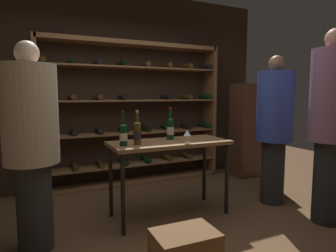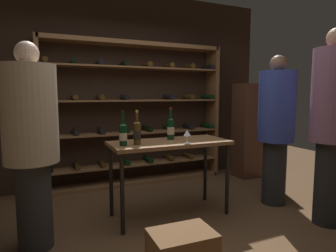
{
  "view_description": "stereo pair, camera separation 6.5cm",
  "coord_description": "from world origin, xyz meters",
  "px_view_note": "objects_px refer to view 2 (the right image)",
  "views": [
    {
      "loc": [
        -1.28,
        -2.51,
        1.38
      ],
      "look_at": [
        0.05,
        0.32,
        1.04
      ],
      "focal_mm": 31.01,
      "sensor_mm": 36.0,
      "label": 1
    },
    {
      "loc": [
        -1.22,
        -2.54,
        1.38
      ],
      "look_at": [
        0.05,
        0.32,
        1.04
      ],
      "focal_mm": 31.01,
      "sensor_mm": 36.0,
      "label": 2
    }
  ],
  "objects_px": {
    "display_cabinet": "(248,131)",
    "wine_bottle_black_capsule": "(123,134)",
    "person_guest_khaki": "(31,138)",
    "person_guest_blue_shirt": "(276,123)",
    "wine_glass_stemmed_left": "(187,134)",
    "wine_bottle_green_slim": "(137,132)",
    "tasting_table": "(170,149)",
    "person_host_in_suit": "(333,118)",
    "wine_rack": "(136,114)",
    "wine_bottle_gold_foil": "(171,128)"
  },
  "relations": [
    {
      "from": "person_host_in_suit",
      "to": "wine_rack",
      "type": "bearing_deg",
      "value": -138.23
    },
    {
      "from": "wine_rack",
      "to": "wine_bottle_green_slim",
      "type": "relative_size",
      "value": 7.75
    },
    {
      "from": "person_guest_khaki",
      "to": "wine_bottle_black_capsule",
      "type": "height_order",
      "value": "person_guest_khaki"
    },
    {
      "from": "display_cabinet",
      "to": "wine_bottle_gold_foil",
      "type": "height_order",
      "value": "display_cabinet"
    },
    {
      "from": "person_guest_blue_shirt",
      "to": "person_host_in_suit",
      "type": "relative_size",
      "value": 0.9
    },
    {
      "from": "wine_rack",
      "to": "person_host_in_suit",
      "type": "xyz_separation_m",
      "value": [
        1.42,
        -2.2,
        0.06
      ]
    },
    {
      "from": "person_guest_blue_shirt",
      "to": "wine_bottle_gold_foil",
      "type": "relative_size",
      "value": 4.99
    },
    {
      "from": "person_host_in_suit",
      "to": "wine_bottle_gold_foil",
      "type": "relative_size",
      "value": 5.51
    },
    {
      "from": "tasting_table",
      "to": "person_guest_khaki",
      "type": "bearing_deg",
      "value": -173.36
    },
    {
      "from": "person_guest_blue_shirt",
      "to": "display_cabinet",
      "type": "bearing_deg",
      "value": 49.76
    },
    {
      "from": "tasting_table",
      "to": "person_guest_blue_shirt",
      "type": "relative_size",
      "value": 0.72
    },
    {
      "from": "person_guest_khaki",
      "to": "wine_bottle_black_capsule",
      "type": "relative_size",
      "value": 5.15
    },
    {
      "from": "person_host_in_suit",
      "to": "wine_bottle_gold_foil",
      "type": "bearing_deg",
      "value": -116.66
    },
    {
      "from": "wine_glass_stemmed_left",
      "to": "person_guest_blue_shirt",
      "type": "bearing_deg",
      "value": 0.53
    },
    {
      "from": "wine_bottle_black_capsule",
      "to": "wine_bottle_green_slim",
      "type": "bearing_deg",
      "value": 3.28
    },
    {
      "from": "tasting_table",
      "to": "wine_glass_stemmed_left",
      "type": "relative_size",
      "value": 9.35
    },
    {
      "from": "display_cabinet",
      "to": "wine_bottle_green_slim",
      "type": "distance_m",
      "value": 2.49
    },
    {
      "from": "person_guest_khaki",
      "to": "person_guest_blue_shirt",
      "type": "relative_size",
      "value": 0.98
    },
    {
      "from": "tasting_table",
      "to": "wine_bottle_black_capsule",
      "type": "distance_m",
      "value": 0.6
    },
    {
      "from": "wine_bottle_black_capsule",
      "to": "wine_bottle_gold_foil",
      "type": "height_order",
      "value": "wine_bottle_gold_foil"
    },
    {
      "from": "display_cabinet",
      "to": "wine_bottle_black_capsule",
      "type": "bearing_deg",
      "value": -157.45
    },
    {
      "from": "person_guest_blue_shirt",
      "to": "wine_glass_stemmed_left",
      "type": "relative_size",
      "value": 13.0
    },
    {
      "from": "person_guest_khaki",
      "to": "person_guest_blue_shirt",
      "type": "bearing_deg",
      "value": -129.49
    },
    {
      "from": "wine_rack",
      "to": "tasting_table",
      "type": "height_order",
      "value": "wine_rack"
    },
    {
      "from": "tasting_table",
      "to": "wine_bottle_green_slim",
      "type": "bearing_deg",
      "value": -170.25
    },
    {
      "from": "wine_rack",
      "to": "wine_glass_stemmed_left",
      "type": "xyz_separation_m",
      "value": [
        0.08,
        -1.53,
        -0.11
      ]
    },
    {
      "from": "person_host_in_suit",
      "to": "wine_glass_stemmed_left",
      "type": "distance_m",
      "value": 1.51
    },
    {
      "from": "tasting_table",
      "to": "person_guest_blue_shirt",
      "type": "xyz_separation_m",
      "value": [
        1.36,
        -0.2,
        0.26
      ]
    },
    {
      "from": "person_guest_khaki",
      "to": "display_cabinet",
      "type": "xyz_separation_m",
      "value": [
        3.26,
        1.09,
        -0.23
      ]
    },
    {
      "from": "wine_bottle_black_capsule",
      "to": "display_cabinet",
      "type": "bearing_deg",
      "value": 22.55
    },
    {
      "from": "wine_rack",
      "to": "tasting_table",
      "type": "xyz_separation_m",
      "value": [
        -0.03,
        -1.31,
        -0.31
      ]
    },
    {
      "from": "tasting_table",
      "to": "person_host_in_suit",
      "type": "height_order",
      "value": "person_host_in_suit"
    },
    {
      "from": "person_guest_blue_shirt",
      "to": "wine_bottle_green_slim",
      "type": "distance_m",
      "value": 1.77
    },
    {
      "from": "wine_bottle_green_slim",
      "to": "wine_glass_stemmed_left",
      "type": "bearing_deg",
      "value": -15.76
    },
    {
      "from": "person_guest_blue_shirt",
      "to": "wine_bottle_green_slim",
      "type": "bearing_deg",
      "value": 159.71
    },
    {
      "from": "wine_rack",
      "to": "display_cabinet",
      "type": "height_order",
      "value": "wine_rack"
    },
    {
      "from": "wine_rack",
      "to": "person_guest_blue_shirt",
      "type": "distance_m",
      "value": 2.01
    },
    {
      "from": "tasting_table",
      "to": "person_guest_khaki",
      "type": "distance_m",
      "value": 1.43
    },
    {
      "from": "person_host_in_suit",
      "to": "display_cabinet",
      "type": "distance_m",
      "value": 1.9
    },
    {
      "from": "person_host_in_suit",
      "to": "tasting_table",
      "type": "bearing_deg",
      "value": -112.5
    },
    {
      "from": "display_cabinet",
      "to": "wine_bottle_gold_foil",
      "type": "distance_m",
      "value": 1.99
    },
    {
      "from": "person_guest_khaki",
      "to": "wine_bottle_black_capsule",
      "type": "xyz_separation_m",
      "value": [
        0.84,
        0.08,
        -0.02
      ]
    },
    {
      "from": "display_cabinet",
      "to": "wine_bottle_gold_foil",
      "type": "relative_size",
      "value": 4.18
    },
    {
      "from": "person_host_in_suit",
      "to": "wine_bottle_black_capsule",
      "type": "distance_m",
      "value": 2.17
    },
    {
      "from": "person_guest_khaki",
      "to": "wine_bottle_green_slim",
      "type": "xyz_separation_m",
      "value": [
        1.0,
        0.09,
        -0.02
      ]
    },
    {
      "from": "tasting_table",
      "to": "display_cabinet",
      "type": "xyz_separation_m",
      "value": [
        1.87,
        0.93,
        0.01
      ]
    },
    {
      "from": "tasting_table",
      "to": "wine_bottle_gold_foil",
      "type": "height_order",
      "value": "wine_bottle_gold_foil"
    },
    {
      "from": "person_guest_khaki",
      "to": "wine_bottle_green_slim",
      "type": "height_order",
      "value": "person_guest_khaki"
    },
    {
      "from": "wine_glass_stemmed_left",
      "to": "wine_bottle_black_capsule",
      "type": "bearing_deg",
      "value": 168.42
    },
    {
      "from": "display_cabinet",
      "to": "wine_glass_stemmed_left",
      "type": "xyz_separation_m",
      "value": [
        -1.76,
        -1.14,
        0.19
      ]
    }
  ]
}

